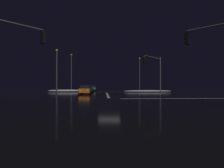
# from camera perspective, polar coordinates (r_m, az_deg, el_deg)

# --- Properties ---
(ground) EXTENTS (120.00, 120.00, 0.10)m
(ground) POSITION_cam_1_polar(r_m,az_deg,el_deg) (21.62, -0.91, -4.75)
(ground) COLOR black
(stop_line_north) EXTENTS (0.35, 14.72, 0.01)m
(stop_line_north) POSITION_cam_1_polar(r_m,az_deg,el_deg) (30.17, -1.42, -3.38)
(stop_line_north) COLOR white
(stop_line_north) RESTS_ON ground
(centre_line_ns) EXTENTS (22.00, 0.15, 0.01)m
(centre_line_ns) POSITION_cam_1_polar(r_m,az_deg,el_deg) (41.76, -1.78, -2.52)
(centre_line_ns) COLOR yellow
(centre_line_ns) RESTS_ON ground
(crosswalk_bar_east) EXTENTS (14.72, 0.40, 0.01)m
(crosswalk_bar_east) POSITION_cam_1_polar(r_m,az_deg,el_deg) (23.54, 20.77, -4.24)
(crosswalk_bar_east) COLOR white
(crosswalk_bar_east) RESTS_ON ground
(snow_bank_left_curb) EXTENTS (8.18, 1.50, 0.55)m
(snow_bank_left_curb) POSITION_cam_1_polar(r_m,az_deg,el_deg) (43.72, -14.19, -2.05)
(snow_bank_left_curb) COLOR white
(snow_bank_left_curb) RESTS_ON ground
(snow_bank_right_curb) EXTENTS (10.97, 1.50, 0.45)m
(snow_bank_right_curb) POSITION_cam_1_polar(r_m,az_deg,el_deg) (42.25, 11.07, -2.18)
(snow_bank_right_curb) COLOR white
(snow_bank_right_curb) RESTS_ON ground
(sedan_orange) EXTENTS (2.02, 4.33, 1.57)m
(sedan_orange) POSITION_cam_1_polar(r_m,az_deg,el_deg) (32.50, -8.35, -1.74)
(sedan_orange) COLOR #C66014
(sedan_orange) RESTS_ON ground
(sedan_red) EXTENTS (2.02, 4.33, 1.57)m
(sedan_red) POSITION_cam_1_polar(r_m,az_deg,el_deg) (37.90, -7.64, -1.53)
(sedan_red) COLOR maroon
(sedan_red) RESTS_ON ground
(sedan_silver) EXTENTS (2.02, 4.33, 1.57)m
(sedan_silver) POSITION_cam_1_polar(r_m,az_deg,el_deg) (43.10, -7.11, -1.38)
(sedan_silver) COLOR #B7B7BC
(sedan_silver) RESTS_ON ground
(sedan_green) EXTENTS (2.02, 4.33, 1.57)m
(sedan_green) POSITION_cam_1_polar(r_m,az_deg,el_deg) (49.44, -6.08, -1.24)
(sedan_green) COLOR #14512D
(sedan_green) RESTS_ON ground
(sedan_black) EXTENTS (2.02, 4.33, 1.57)m
(sedan_black) POSITION_cam_1_polar(r_m,az_deg,el_deg) (54.88, -5.99, -1.14)
(sedan_black) COLOR black
(sedan_black) RESTS_ON ground
(traffic_signal_sw) EXTENTS (3.50, 3.50, 6.60)m
(traffic_signal_sw) POSITION_cam_1_polar(r_m,az_deg,el_deg) (15.82, -29.33, 10.42)
(traffic_signal_sw) COLOR #4C4C51
(traffic_signal_sw) RESTS_ON ground
(traffic_signal_ne) EXTENTS (3.81, 3.81, 6.35)m
(traffic_signal_ne) POSITION_cam_1_polar(r_m,az_deg,el_deg) (30.28, 13.00, 5.01)
(traffic_signal_ne) COLOR #4C4C51
(traffic_signal_ne) RESTS_ON ground
(traffic_signal_se) EXTENTS (2.87, 2.87, 6.51)m
(traffic_signal_se) POSITION_cam_1_polar(r_m,az_deg,el_deg) (16.36, 29.48, 9.68)
(traffic_signal_se) COLOR #4C4C51
(traffic_signal_se) RESTS_ON ground
(streetlamp_left_far) EXTENTS (0.44, 0.44, 10.30)m
(streetlamp_left_far) POSITION_cam_1_polar(r_m,az_deg,el_deg) (52.66, -12.57, 4.33)
(streetlamp_left_far) COLOR #424247
(streetlamp_left_far) RESTS_ON ground
(streetlamp_right_far) EXTENTS (0.44, 0.44, 9.42)m
(streetlamp_right_far) POSITION_cam_1_polar(r_m,az_deg,el_deg) (52.88, 8.61, 3.82)
(streetlamp_right_far) COLOR #424247
(streetlamp_right_far) RESTS_ON ground
(streetlamp_left_near) EXTENTS (0.44, 0.44, 8.54)m
(streetlamp_left_near) POSITION_cam_1_polar(r_m,az_deg,el_deg) (36.98, -16.84, 4.88)
(streetlamp_left_near) COLOR #424247
(streetlamp_left_near) RESTS_ON ground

